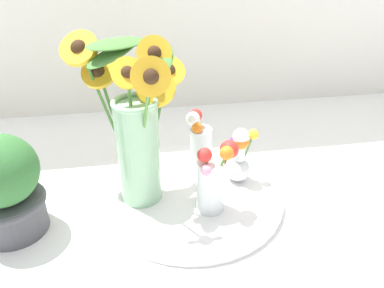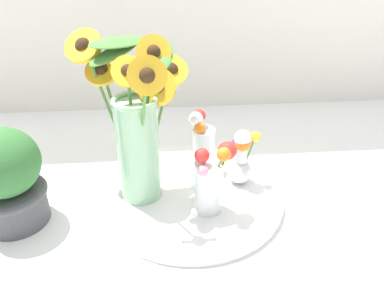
# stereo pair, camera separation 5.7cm
# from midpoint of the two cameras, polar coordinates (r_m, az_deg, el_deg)

# --- Properties ---
(ground_plane) EXTENTS (6.00, 6.00, 0.00)m
(ground_plane) POSITION_cam_midpoint_polar(r_m,az_deg,el_deg) (0.94, -2.71, -9.53)
(ground_plane) COLOR white
(serving_tray) EXTENTS (0.46, 0.46, 0.02)m
(serving_tray) POSITION_cam_midpoint_polar(r_m,az_deg,el_deg) (0.96, -1.71, -7.66)
(serving_tray) COLOR white
(serving_tray) RESTS_ON ground_plane
(mason_jar_sunflowers) EXTENTS (0.29, 0.23, 0.40)m
(mason_jar_sunflowers) POSITION_cam_midpoint_polar(r_m,az_deg,el_deg) (0.86, -10.39, 2.33)
(mason_jar_sunflowers) COLOR #99CC9E
(mason_jar_sunflowers) RESTS_ON serving_tray
(vase_small_center) EXTENTS (0.09, 0.07, 0.18)m
(vase_small_center) POSITION_cam_midpoint_polar(r_m,az_deg,el_deg) (0.85, 1.25, -5.40)
(vase_small_center) COLOR white
(vase_small_center) RESTS_ON serving_tray
(vase_bulb_right) EXTENTS (0.08, 0.06, 0.15)m
(vase_bulb_right) POSITION_cam_midpoint_polar(r_m,az_deg,el_deg) (0.95, 5.63, -1.62)
(vase_bulb_right) COLOR white
(vase_bulb_right) RESTS_ON serving_tray
(vase_small_back) EXTENTS (0.07, 0.07, 0.17)m
(vase_small_back) POSITION_cam_midpoint_polar(r_m,az_deg,el_deg) (0.99, -0.52, 0.28)
(vase_small_back) COLOR white
(vase_small_back) RESTS_ON serving_tray
(potted_plant) EXTENTS (0.16, 0.16, 0.24)m
(potted_plant) POSITION_cam_midpoint_polar(r_m,az_deg,el_deg) (0.91, -28.36, -5.73)
(potted_plant) COLOR #4C4C51
(potted_plant) RESTS_ON ground_plane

